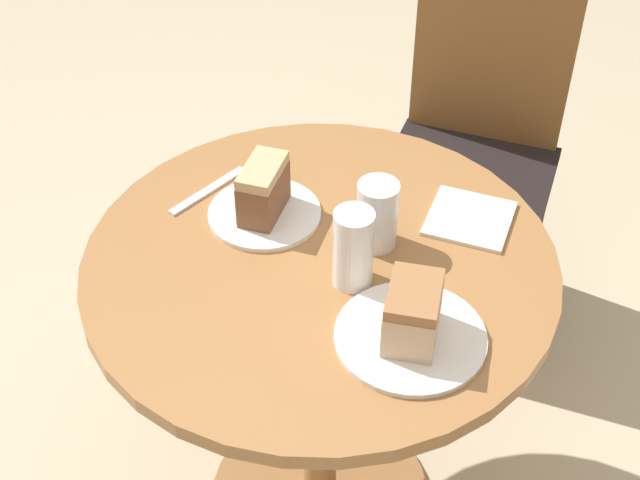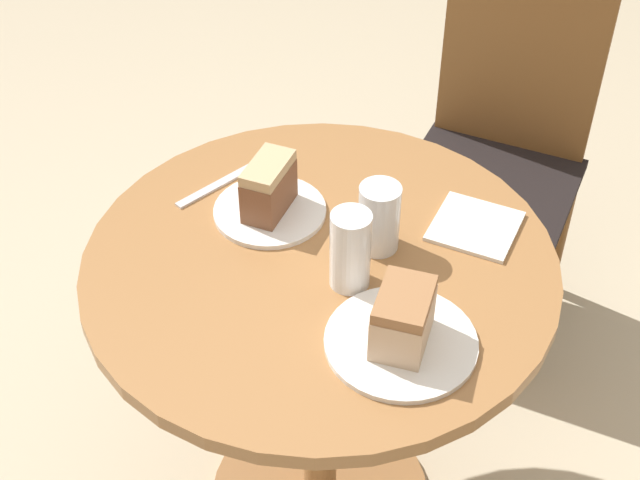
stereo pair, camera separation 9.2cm
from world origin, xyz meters
TOP-DOWN VIEW (x-y plane):
  - table at (0.00, 0.00)m, footprint 0.84×0.84m
  - chair at (-0.02, 0.80)m, footprint 0.49×0.48m
  - plate_near at (-0.15, 0.05)m, footprint 0.21×0.21m
  - plate_far at (0.22, -0.10)m, footprint 0.24×0.24m
  - cake_slice_near at (-0.15, 0.05)m, footprint 0.09×0.13m
  - cake_slice_far at (0.22, -0.10)m, footprint 0.11×0.14m
  - glass_lemonade at (0.07, 0.08)m, footprint 0.07×0.07m
  - glass_water at (0.08, -0.02)m, footprint 0.07×0.07m
  - napkin_stack at (0.19, 0.23)m, footprint 0.17×0.17m
  - fork at (-0.28, 0.05)m, footprint 0.06×0.19m

SIDE VIEW (x-z plane):
  - chair at x=-0.02m, z-range 0.02..0.95m
  - table at x=0.00m, z-range 0.17..0.93m
  - fork at x=-0.28m, z-range 0.75..0.76m
  - napkin_stack at x=0.19m, z-range 0.75..0.76m
  - plate_far at x=0.22m, z-range 0.75..0.76m
  - plate_near at x=-0.15m, z-range 0.75..0.76m
  - glass_lemonade at x=0.07m, z-range 0.75..0.88m
  - cake_slice_far at x=0.22m, z-range 0.76..0.86m
  - cake_slice_near at x=-0.15m, z-range 0.76..0.87m
  - glass_water at x=0.08m, z-range 0.74..0.89m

